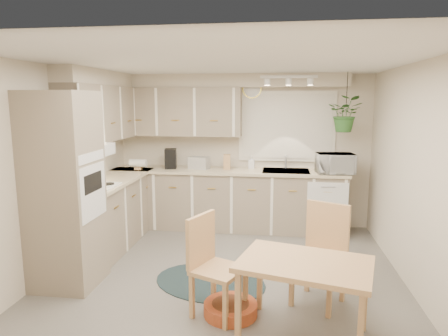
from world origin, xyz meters
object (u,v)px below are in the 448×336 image
at_px(chair_back, 319,256).
at_px(microwave, 335,161).
at_px(braided_rug, 210,282).
at_px(pet_bed, 230,309).
at_px(dining_table, 303,299).
at_px(chair_left, 219,267).

distance_m(chair_back, microwave, 2.29).
distance_m(braided_rug, pet_bed, 0.72).
distance_m(dining_table, chair_left, 0.81).
bearing_deg(chair_back, pet_bed, 49.00).
height_order(chair_back, braided_rug, chair_back).
bearing_deg(braided_rug, pet_bed, -64.67).
xyz_separation_m(dining_table, microwave, (0.60, 2.76, 0.78)).
bearing_deg(microwave, chair_left, -124.81).
bearing_deg(microwave, dining_table, -108.58).
height_order(chair_left, pet_bed, chair_left).
bearing_deg(dining_table, microwave, 77.81).
bearing_deg(chair_left, chair_back, 134.16).
distance_m(dining_table, microwave, 2.92).
xyz_separation_m(dining_table, braided_rug, (-0.96, 0.91, -0.33)).
height_order(braided_rug, microwave, microwave).
bearing_deg(chair_left, pet_bed, 119.27).
distance_m(chair_left, braided_rug, 0.84).
bearing_deg(microwave, pet_bed, -122.97).
xyz_separation_m(chair_left, chair_back, (0.94, 0.34, 0.02)).
height_order(dining_table, braided_rug, dining_table).
xyz_separation_m(chair_left, braided_rug, (-0.20, 0.66, -0.47)).
xyz_separation_m(chair_left, microwave, (1.36, 2.50, 0.64)).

